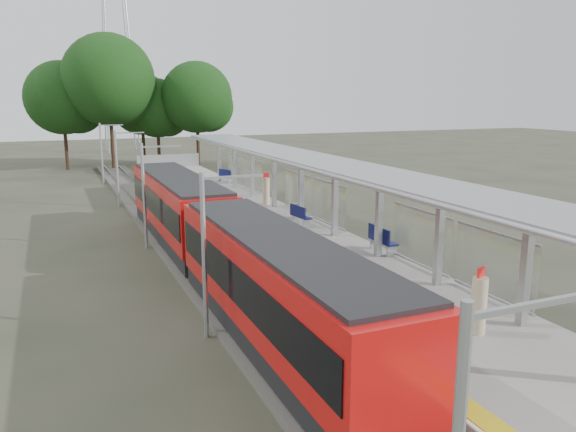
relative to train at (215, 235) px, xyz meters
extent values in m
plane|color=#474438|center=(4.50, -12.18, -2.05)|extent=(200.00, 200.00, 0.00)
cube|color=#59544C|center=(0.00, 7.82, -1.93)|extent=(3.00, 70.00, 0.24)
cube|color=gray|center=(4.50, 7.82, -1.55)|extent=(6.00, 50.00, 1.00)
cube|color=yellow|center=(1.95, 7.82, -1.04)|extent=(0.60, 50.00, 0.02)
cube|color=#9EA0A5|center=(4.50, 32.77, -0.45)|extent=(6.00, 0.10, 1.20)
cube|color=black|center=(0.00, -7.02, -1.40)|extent=(2.50, 13.50, 0.70)
cube|color=red|center=(0.00, -7.02, 0.20)|extent=(2.65, 13.50, 2.50)
cube|color=black|center=(0.00, -7.02, 0.25)|extent=(2.72, 12.96, 1.20)
cube|color=black|center=(0.00, -7.02, 1.50)|extent=(2.40, 12.82, 0.15)
cube|color=#0E868D|center=(1.36, -7.02, 0.05)|extent=(0.04, 1.30, 2.00)
cylinder|color=black|center=(0.00, -11.74, -1.70)|extent=(2.20, 0.70, 0.70)
cube|color=black|center=(0.00, 7.08, -1.40)|extent=(2.50, 13.50, 0.70)
cube|color=red|center=(0.00, 7.08, 0.20)|extent=(2.65, 13.50, 2.50)
cube|color=black|center=(0.00, 7.08, 0.25)|extent=(2.72, 12.96, 1.20)
cube|color=black|center=(0.00, 7.08, 1.50)|extent=(2.40, 12.83, 0.15)
cube|color=#0E868D|center=(1.36, 7.08, 0.05)|extent=(0.04, 1.30, 2.00)
cylinder|color=black|center=(0.00, 2.36, -1.70)|extent=(2.20, 0.70, 0.70)
cube|color=black|center=(0.00, 0.03, -0.05)|extent=(2.30, 0.80, 2.40)
cube|color=#9EA0A5|center=(6.50, -10.18, 0.70)|extent=(0.25, 0.25, 3.50)
cube|color=#9EA0A5|center=(6.50, -6.18, 0.70)|extent=(0.25, 0.25, 3.50)
cube|color=#9EA0A5|center=(6.50, -2.18, 0.70)|extent=(0.25, 0.25, 3.50)
cube|color=#9EA0A5|center=(6.50, 1.82, 0.70)|extent=(0.25, 0.25, 3.50)
cube|color=#9EA0A5|center=(6.50, 5.82, 0.70)|extent=(0.25, 0.25, 3.50)
cube|color=#9EA0A5|center=(6.50, 9.82, 0.70)|extent=(0.25, 0.25, 3.50)
cube|color=#9EA0A5|center=(6.50, 13.82, 0.70)|extent=(0.25, 0.25, 3.50)
cube|color=#9EA0A5|center=(6.50, 17.82, 0.70)|extent=(0.25, 0.25, 3.50)
cube|color=#9EA0A5|center=(6.50, 21.82, 0.70)|extent=(0.25, 0.25, 3.50)
cube|color=gray|center=(6.10, 3.82, 2.53)|extent=(3.20, 38.00, 0.16)
cylinder|color=#9EA0A5|center=(4.55, 3.82, 2.45)|extent=(0.24, 38.00, 0.24)
cube|color=silver|center=(7.20, -8.18, 0.15)|extent=(0.05, 3.70, 2.20)
cube|color=silver|center=(7.20, -4.18, 0.15)|extent=(0.05, 3.70, 2.20)
cube|color=silver|center=(7.20, 3.82, 0.15)|extent=(0.05, 3.70, 2.20)
cube|color=silver|center=(7.20, 7.82, 0.15)|extent=(0.05, 3.70, 2.20)
cube|color=silver|center=(7.20, 15.82, 0.15)|extent=(0.05, 3.70, 2.20)
cube|color=silver|center=(7.20, 19.82, 0.15)|extent=(0.05, 3.70, 2.20)
cylinder|color=#382316|center=(-4.42, 42.58, 0.47)|extent=(0.36, 0.36, 5.05)
sphere|color=#1E4213|center=(-4.42, 42.58, 5.52)|extent=(7.67, 7.67, 7.67)
cylinder|color=#382316|center=(0.12, 40.42, 1.08)|extent=(0.36, 0.36, 6.27)
sphere|color=#1E4213|center=(0.12, 40.42, 7.35)|extent=(9.53, 9.53, 9.53)
cylinder|color=#382316|center=(3.92, 44.10, 0.25)|extent=(0.36, 0.36, 4.60)
sphere|color=#1E4213|center=(3.92, 44.10, 4.84)|extent=(6.98, 6.98, 6.98)
cylinder|color=#382316|center=(5.30, 42.23, 0.09)|extent=(0.36, 0.36, 4.29)
sphere|color=#1E4213|center=(5.30, 42.23, 4.39)|extent=(6.53, 6.53, 6.53)
cylinder|color=#382316|center=(9.13, 39.39, 0.49)|extent=(0.36, 0.36, 5.08)
sphere|color=#1E4213|center=(9.13, 39.39, 5.57)|extent=(7.72, 7.72, 7.72)
cube|color=#9EA0A5|center=(-0.80, -17.18, 3.15)|extent=(2.00, 0.08, 0.08)
cylinder|color=#9EA0A5|center=(-1.80, -5.18, 0.65)|extent=(0.16, 0.16, 5.40)
cube|color=#9EA0A5|center=(-0.80, -5.18, 3.15)|extent=(2.00, 0.08, 0.08)
cylinder|color=#9EA0A5|center=(-1.80, 6.82, 0.65)|extent=(0.16, 0.16, 5.40)
cube|color=#9EA0A5|center=(-0.80, 6.82, 3.15)|extent=(2.00, 0.08, 0.08)
cylinder|color=#9EA0A5|center=(-1.80, 18.82, 0.65)|extent=(0.16, 0.16, 5.40)
cube|color=#9EA0A5|center=(-0.80, 18.82, 3.15)|extent=(2.00, 0.08, 0.08)
cylinder|color=#9EA0A5|center=(-1.80, 30.82, 0.65)|extent=(0.16, 0.16, 5.40)
cube|color=#9EA0A5|center=(-0.80, 30.82, 3.15)|extent=(2.00, 0.08, 0.08)
cube|color=#101551|center=(7.02, -1.76, -0.54)|extent=(0.55, 1.73, 0.07)
cube|color=#101551|center=(6.79, -1.76, -0.19)|extent=(0.10, 1.72, 0.63)
cube|color=#9EA0A5|center=(7.02, -2.45, -0.80)|extent=(0.46, 0.08, 0.50)
cube|color=#9EA0A5|center=(7.02, -1.08, -0.80)|extent=(0.46, 0.08, 0.50)
cube|color=#101551|center=(5.95, 4.53, -0.59)|extent=(0.63, 1.59, 0.06)
cube|color=#101551|center=(5.74, 4.53, -0.28)|extent=(0.23, 1.54, 0.57)
cube|color=#9EA0A5|center=(5.95, 3.92, -0.83)|extent=(0.42, 0.11, 0.45)
cube|color=#9EA0A5|center=(5.95, 5.15, -0.83)|extent=(0.42, 0.11, 0.45)
cube|color=#101551|center=(6.79, 20.65, -0.59)|extent=(0.97, 1.59, 0.06)
cube|color=#101551|center=(6.58, 20.65, -0.29)|extent=(0.59, 1.46, 0.56)
cube|color=#9EA0A5|center=(6.79, 20.04, -0.83)|extent=(0.40, 0.20, 0.45)
cube|color=#9EA0A5|center=(6.79, 21.27, -0.83)|extent=(0.40, 0.20, 0.45)
cylinder|color=#C5B590|center=(4.87, -10.15, -0.22)|extent=(0.45, 0.45, 1.67)
cube|color=red|center=(4.87, -10.15, 0.79)|extent=(0.38, 0.22, 0.28)
cylinder|color=#C5B590|center=(6.31, 10.73, -0.21)|extent=(0.45, 0.45, 1.69)
cube|color=red|center=(6.31, 10.73, 0.80)|extent=(0.40, 0.19, 0.28)
cylinder|color=#9EA0A5|center=(6.44, 6.28, -0.64)|extent=(0.54, 0.54, 0.83)
camera|label=1|loc=(-6.00, -21.90, 5.60)|focal=35.00mm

